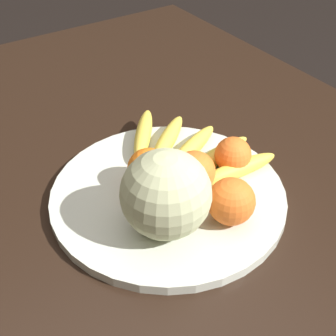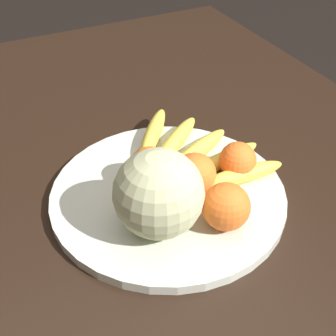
{
  "view_description": "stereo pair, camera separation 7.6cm",
  "coord_description": "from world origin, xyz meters",
  "px_view_note": "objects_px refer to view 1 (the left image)",
  "views": [
    {
      "loc": [
        0.47,
        -0.39,
        1.32
      ],
      "look_at": [
        -0.02,
        -0.06,
        0.85
      ],
      "focal_mm": 50.0,
      "sensor_mm": 36.0,
      "label": 1
    },
    {
      "loc": [
        0.51,
        -0.32,
        1.32
      ],
      "look_at": [
        -0.02,
        -0.06,
        0.85
      ],
      "focal_mm": 50.0,
      "sensor_mm": 36.0,
      "label": 2
    }
  ],
  "objects_px": {
    "fruit_bowl": "(168,194)",
    "orange_front_right": "(231,201)",
    "melon": "(166,194)",
    "banana_bunch": "(190,149)",
    "kitchen_table": "(201,231)",
    "produce_tag": "(219,201)",
    "orange_mid_center": "(233,155)",
    "orange_front_left": "(194,172)",
    "orange_back_left": "(149,169)"
  },
  "relations": [
    {
      "from": "fruit_bowl",
      "to": "melon",
      "type": "relative_size",
      "value": 2.91
    },
    {
      "from": "fruit_bowl",
      "to": "melon",
      "type": "bearing_deg",
      "value": -35.78
    },
    {
      "from": "produce_tag",
      "to": "fruit_bowl",
      "type": "bearing_deg",
      "value": -151.71
    },
    {
      "from": "kitchen_table",
      "to": "orange_back_left",
      "type": "relative_size",
      "value": 22.21
    },
    {
      "from": "kitchen_table",
      "to": "fruit_bowl",
      "type": "distance_m",
      "value": 0.12
    },
    {
      "from": "kitchen_table",
      "to": "banana_bunch",
      "type": "bearing_deg",
      "value": 160.7
    },
    {
      "from": "melon",
      "to": "orange_front_left",
      "type": "height_order",
      "value": "melon"
    },
    {
      "from": "melon",
      "to": "orange_mid_center",
      "type": "relative_size",
      "value": 2.11
    },
    {
      "from": "orange_front_left",
      "to": "orange_mid_center",
      "type": "distance_m",
      "value": 0.09
    },
    {
      "from": "orange_front_left",
      "to": "orange_mid_center",
      "type": "xyz_separation_m",
      "value": [
        -0.0,
        0.09,
        -0.0
      ]
    },
    {
      "from": "banana_bunch",
      "to": "orange_front_left",
      "type": "xyz_separation_m",
      "value": [
        0.08,
        -0.05,
        0.02
      ]
    },
    {
      "from": "orange_back_left",
      "to": "produce_tag",
      "type": "height_order",
      "value": "orange_back_left"
    },
    {
      "from": "fruit_bowl",
      "to": "orange_front_right",
      "type": "xyz_separation_m",
      "value": [
        0.11,
        0.04,
        0.04
      ]
    },
    {
      "from": "kitchen_table",
      "to": "orange_back_left",
      "type": "xyz_separation_m",
      "value": [
        -0.05,
        -0.08,
        0.15
      ]
    },
    {
      "from": "fruit_bowl",
      "to": "orange_front_left",
      "type": "height_order",
      "value": "orange_front_left"
    },
    {
      "from": "banana_bunch",
      "to": "produce_tag",
      "type": "bearing_deg",
      "value": -128.52
    },
    {
      "from": "orange_front_right",
      "to": "produce_tag",
      "type": "distance_m",
      "value": 0.06
    },
    {
      "from": "kitchen_table",
      "to": "orange_back_left",
      "type": "bearing_deg",
      "value": -123.56
    },
    {
      "from": "melon",
      "to": "banana_bunch",
      "type": "xyz_separation_m",
      "value": [
        -0.13,
        0.14,
        -0.05
      ]
    },
    {
      "from": "orange_front_right",
      "to": "orange_front_left",
      "type": "bearing_deg",
      "value": -177.76
    },
    {
      "from": "orange_front_right",
      "to": "orange_back_left",
      "type": "relative_size",
      "value": 1.03
    },
    {
      "from": "orange_mid_center",
      "to": "produce_tag",
      "type": "bearing_deg",
      "value": -53.07
    },
    {
      "from": "melon",
      "to": "produce_tag",
      "type": "bearing_deg",
      "value": 89.98
    },
    {
      "from": "kitchen_table",
      "to": "melon",
      "type": "distance_m",
      "value": 0.21
    },
    {
      "from": "kitchen_table",
      "to": "fruit_bowl",
      "type": "relative_size",
      "value": 4.08
    },
    {
      "from": "orange_front_right",
      "to": "produce_tag",
      "type": "relative_size",
      "value": 0.94
    },
    {
      "from": "orange_front_right",
      "to": "orange_mid_center",
      "type": "distance_m",
      "value": 0.13
    },
    {
      "from": "banana_bunch",
      "to": "orange_front_left",
      "type": "height_order",
      "value": "orange_front_left"
    },
    {
      "from": "banana_bunch",
      "to": "orange_mid_center",
      "type": "xyz_separation_m",
      "value": [
        0.07,
        0.04,
        0.02
      ]
    },
    {
      "from": "kitchen_table",
      "to": "banana_bunch",
      "type": "distance_m",
      "value": 0.15
    },
    {
      "from": "orange_front_left",
      "to": "produce_tag",
      "type": "bearing_deg",
      "value": 15.58
    },
    {
      "from": "orange_front_left",
      "to": "produce_tag",
      "type": "relative_size",
      "value": 0.9
    },
    {
      "from": "melon",
      "to": "orange_mid_center",
      "type": "xyz_separation_m",
      "value": [
        -0.05,
        0.18,
        -0.04
      ]
    },
    {
      "from": "orange_front_left",
      "to": "orange_back_left",
      "type": "bearing_deg",
      "value": -127.9
    },
    {
      "from": "banana_bunch",
      "to": "orange_mid_center",
      "type": "bearing_deg",
      "value": -85.42
    },
    {
      "from": "kitchen_table",
      "to": "melon",
      "type": "relative_size",
      "value": 11.89
    },
    {
      "from": "fruit_bowl",
      "to": "banana_bunch",
      "type": "bearing_deg",
      "value": 124.26
    },
    {
      "from": "fruit_bowl",
      "to": "melon",
      "type": "distance_m",
      "value": 0.11
    },
    {
      "from": "melon",
      "to": "orange_front_right",
      "type": "distance_m",
      "value": 0.11
    },
    {
      "from": "melon",
      "to": "banana_bunch",
      "type": "relative_size",
      "value": 0.49
    },
    {
      "from": "produce_tag",
      "to": "orange_mid_center",
      "type": "bearing_deg",
      "value": 116.63
    },
    {
      "from": "orange_back_left",
      "to": "kitchen_table",
      "type": "bearing_deg",
      "value": 56.44
    },
    {
      "from": "melon",
      "to": "orange_front_right",
      "type": "height_order",
      "value": "melon"
    },
    {
      "from": "kitchen_table",
      "to": "produce_tag",
      "type": "relative_size",
      "value": 20.31
    },
    {
      "from": "kitchen_table",
      "to": "orange_mid_center",
      "type": "distance_m",
      "value": 0.16
    },
    {
      "from": "orange_front_left",
      "to": "orange_front_right",
      "type": "xyz_separation_m",
      "value": [
        0.09,
        0.0,
        0.0
      ]
    },
    {
      "from": "orange_front_left",
      "to": "orange_back_left",
      "type": "relative_size",
      "value": 0.98
    },
    {
      "from": "fruit_bowl",
      "to": "orange_back_left",
      "type": "height_order",
      "value": "orange_back_left"
    },
    {
      "from": "melon",
      "to": "banana_bunch",
      "type": "height_order",
      "value": "melon"
    },
    {
      "from": "banana_bunch",
      "to": "produce_tag",
      "type": "relative_size",
      "value": 3.49
    }
  ]
}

